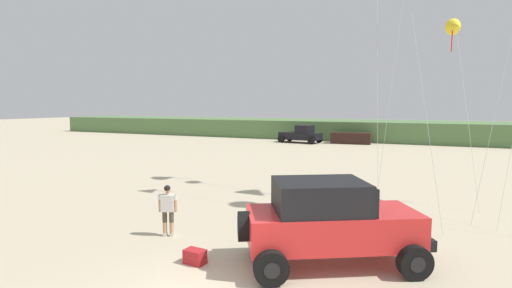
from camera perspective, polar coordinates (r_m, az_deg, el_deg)
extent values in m
cube|color=#567A47|center=(49.40, 15.27, 2.02)|extent=(90.00, 9.30, 2.28)
cube|color=red|center=(10.53, 11.18, -11.99)|extent=(4.73, 3.78, 0.90)
cube|color=red|center=(11.00, 19.60, -9.44)|extent=(1.80, 2.02, 0.12)
cube|color=black|center=(10.21, 9.38, -7.57)|extent=(2.87, 2.67, 0.80)
cube|color=black|center=(10.58, 15.72, -7.46)|extent=(0.92, 1.50, 0.72)
cube|color=black|center=(11.45, 22.42, -12.28)|extent=(1.07, 1.66, 0.28)
cylinder|color=black|center=(10.10, -1.81, -12.06)|extent=(0.64, 0.82, 0.77)
cylinder|color=black|center=(12.21, 17.80, -12.56)|extent=(0.88, 0.68, 0.84)
cylinder|color=black|center=(12.21, 17.80, -12.56)|extent=(0.49, 0.47, 0.38)
cylinder|color=black|center=(10.46, 22.40, -15.87)|extent=(0.88, 0.68, 0.84)
cylinder|color=black|center=(10.46, 22.40, -15.87)|extent=(0.49, 0.47, 0.38)
cylinder|color=black|center=(11.34, 0.82, -13.71)|extent=(0.88, 0.68, 0.84)
cylinder|color=black|center=(11.34, 0.82, -13.71)|extent=(0.49, 0.47, 0.38)
cylinder|color=black|center=(9.44, 2.24, -17.86)|extent=(0.88, 0.68, 0.84)
cylinder|color=black|center=(9.44, 2.24, -17.86)|extent=(0.49, 0.47, 0.38)
cylinder|color=tan|center=(13.04, -13.30, -12.05)|extent=(0.14, 0.14, 0.49)
cylinder|color=#4C4233|center=(12.92, -13.34, -10.39)|extent=(0.15, 0.15, 0.36)
cube|color=silver|center=(13.14, -13.23, -12.81)|extent=(0.20, 0.28, 0.10)
cylinder|color=tan|center=(12.98, -12.34, -12.10)|extent=(0.14, 0.14, 0.49)
cylinder|color=#4C4233|center=(12.87, -12.38, -10.44)|extent=(0.15, 0.15, 0.36)
cube|color=silver|center=(13.08, -12.27, -12.87)|extent=(0.20, 0.28, 0.10)
cube|color=silver|center=(12.78, -12.90, -8.47)|extent=(0.47, 0.39, 0.54)
cylinder|color=tan|center=(12.85, -14.01, -8.47)|extent=(0.09, 0.09, 0.56)
cylinder|color=silver|center=(12.80, -14.03, -7.64)|extent=(0.11, 0.11, 0.16)
cylinder|color=tan|center=(12.72, -11.78, -8.56)|extent=(0.09, 0.09, 0.56)
cylinder|color=silver|center=(12.68, -11.80, -7.73)|extent=(0.11, 0.11, 0.16)
cylinder|color=tan|center=(12.71, -12.93, -7.12)|extent=(0.10, 0.10, 0.08)
sphere|color=tan|center=(12.68, -12.95, -6.48)|extent=(0.21, 0.21, 0.21)
sphere|color=black|center=(12.66, -12.97, -6.40)|extent=(0.21, 0.21, 0.21)
cube|color=#B21E23|center=(10.80, -9.00, -16.10)|extent=(0.59, 0.41, 0.38)
cube|color=black|center=(43.43, 6.54, 1.20)|extent=(4.84, 2.58, 0.76)
cube|color=black|center=(43.13, 7.20, 2.22)|extent=(1.85, 2.02, 0.84)
cylinder|color=black|center=(43.63, 9.32, 0.68)|extent=(0.79, 0.37, 0.76)
cylinder|color=black|center=(41.72, 8.16, 0.47)|extent=(0.79, 0.37, 0.76)
cylinder|color=black|center=(45.24, 5.03, 0.91)|extent=(0.79, 0.37, 0.76)
cylinder|color=black|center=(43.41, 3.72, 0.72)|extent=(0.79, 0.37, 0.76)
cube|color=black|center=(43.34, 13.83, 0.85)|extent=(4.30, 1.97, 1.20)
cylinder|color=silver|center=(15.52, 22.27, 15.62)|extent=(2.43, 3.70, 13.84)
cone|color=yellow|center=(21.02, 27.46, 15.14)|extent=(1.11, 0.87, 1.00)
cylinder|color=red|center=(20.91, 26.95, 13.40)|extent=(0.05, 0.19, 0.98)
cylinder|color=silver|center=(18.82, 28.68, 4.31)|extent=(0.98, 3.85, 7.81)
cylinder|color=silver|center=(18.37, 17.49, 15.13)|extent=(1.06, 4.68, 14.45)
cylinder|color=silver|center=(18.98, 20.31, 14.82)|extent=(1.23, 2.10, 14.50)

